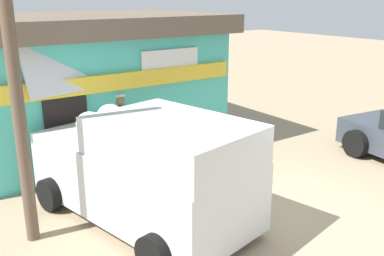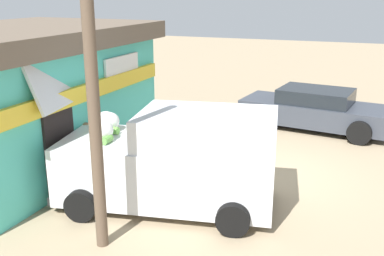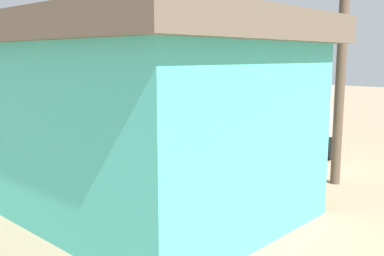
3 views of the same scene
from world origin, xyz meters
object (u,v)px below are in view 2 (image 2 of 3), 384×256
at_px(vendor_standing, 92,133).
at_px(paint_bucket, 154,141).
at_px(storefront_bar, 21,97).
at_px(unloaded_banana_pile, 29,181).
at_px(parked_sedan, 315,110).
at_px(customer_bending, 84,150).
at_px(delivery_van, 174,159).

xyz_separation_m(vendor_standing, paint_bucket, (2.18, -0.49, -0.83)).
distance_m(storefront_bar, unloaded_banana_pile, 2.27).
distance_m(unloaded_banana_pile, paint_bucket, 3.74).
bearing_deg(parked_sedan, customer_bending, 146.11).
bearing_deg(storefront_bar, unloaded_banana_pile, -138.94).
distance_m(storefront_bar, vendor_standing, 2.04).
xyz_separation_m(storefront_bar, customer_bending, (-0.62, -2.11, -0.88)).
height_order(storefront_bar, unloaded_banana_pile, storefront_bar).
bearing_deg(storefront_bar, paint_bucket, -47.20).
bearing_deg(parked_sedan, paint_bucket, 131.20).
relative_size(delivery_van, parked_sedan, 1.04).
distance_m(storefront_bar, paint_bucket, 3.63).
height_order(storefront_bar, delivery_van, storefront_bar).
height_order(vendor_standing, unloaded_banana_pile, vendor_standing).
distance_m(storefront_bar, delivery_van, 4.41).
relative_size(vendor_standing, unloaded_banana_pile, 1.85).
relative_size(delivery_van, unloaded_banana_pile, 5.14).
distance_m(delivery_van, customer_bending, 2.18).
bearing_deg(parked_sedan, storefront_bar, 131.82).
relative_size(storefront_bar, delivery_van, 1.43).
height_order(delivery_van, paint_bucket, delivery_van).
bearing_deg(unloaded_banana_pile, paint_bucket, -20.08).
xyz_separation_m(vendor_standing, unloaded_banana_pile, (-1.33, 0.79, -0.78)).
relative_size(parked_sedan, unloaded_banana_pile, 4.92).
height_order(parked_sedan, unloaded_banana_pile, parked_sedan).
bearing_deg(storefront_bar, parked_sedan, -48.18).
bearing_deg(paint_bucket, parked_sedan, -48.80).
height_order(storefront_bar, paint_bucket, storefront_bar).
distance_m(parked_sedan, paint_bucket, 5.23).
bearing_deg(unloaded_banana_pile, delivery_van, -80.08).
distance_m(storefront_bar, customer_bending, 2.37).
bearing_deg(parked_sedan, delivery_van, 162.28).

